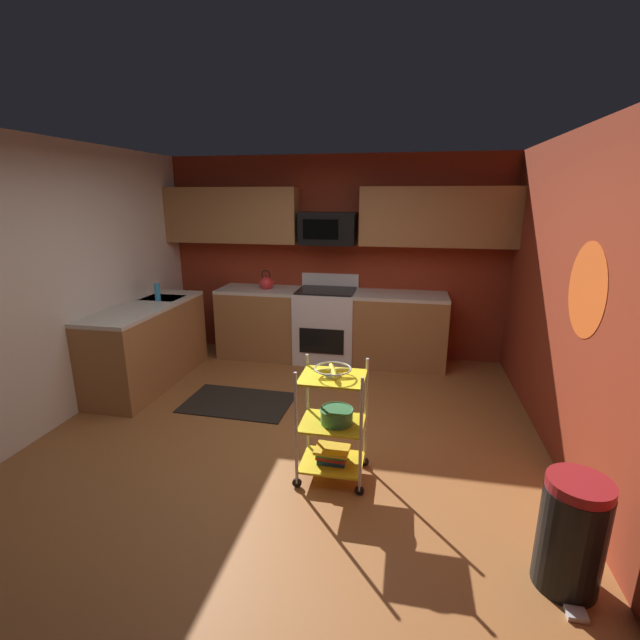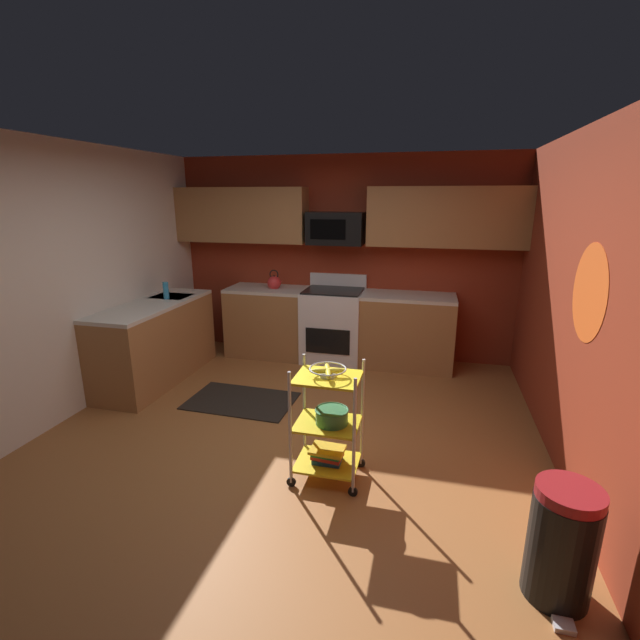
# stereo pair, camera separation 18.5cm
# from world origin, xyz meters

# --- Properties ---
(floor) EXTENTS (4.40, 4.80, 0.04)m
(floor) POSITION_xyz_m (0.00, 0.00, -0.02)
(floor) COLOR #995B2D
(floor) RESTS_ON ground
(wall_back) EXTENTS (4.52, 0.06, 2.60)m
(wall_back) POSITION_xyz_m (0.00, 2.43, 1.30)
(wall_back) COLOR maroon
(wall_back) RESTS_ON ground
(wall_left) EXTENTS (0.06, 4.80, 2.60)m
(wall_left) POSITION_xyz_m (-2.23, 0.00, 1.30)
(wall_left) COLOR silver
(wall_left) RESTS_ON ground
(wall_right) EXTENTS (0.06, 4.80, 2.60)m
(wall_right) POSITION_xyz_m (2.23, 0.00, 1.30)
(wall_right) COLOR maroon
(wall_right) RESTS_ON ground
(wall_flower_decal) EXTENTS (0.00, 0.69, 0.69)m
(wall_flower_decal) POSITION_xyz_m (2.20, -0.01, 1.45)
(wall_flower_decal) COLOR #E5591E
(counter_run) EXTENTS (3.67, 2.29, 0.92)m
(counter_run) POSITION_xyz_m (-0.71, 1.68, 0.46)
(counter_run) COLOR #9E6B3D
(counter_run) RESTS_ON ground
(oven_range) EXTENTS (0.76, 0.65, 1.10)m
(oven_range) POSITION_xyz_m (-0.05, 2.10, 0.48)
(oven_range) COLOR white
(oven_range) RESTS_ON ground
(upper_cabinets) EXTENTS (4.40, 0.33, 0.70)m
(upper_cabinets) POSITION_xyz_m (0.01, 2.23, 1.85)
(upper_cabinets) COLOR #9E6B3D
(microwave) EXTENTS (0.70, 0.39, 0.40)m
(microwave) POSITION_xyz_m (-0.05, 2.21, 1.70)
(microwave) COLOR black
(rolling_cart) EXTENTS (0.54, 0.39, 0.91)m
(rolling_cart) POSITION_xyz_m (0.47, -0.43, 0.45)
(rolling_cart) COLOR silver
(rolling_cart) RESTS_ON ground
(fruit_bowl) EXTENTS (0.27, 0.27, 0.07)m
(fruit_bowl) POSITION_xyz_m (0.47, -0.43, 0.88)
(fruit_bowl) COLOR silver
(fruit_bowl) RESTS_ON rolling_cart
(mixing_bowl_large) EXTENTS (0.25, 0.25, 0.11)m
(mixing_bowl_large) POSITION_xyz_m (0.50, -0.43, 0.52)
(mixing_bowl_large) COLOR #387F4C
(mixing_bowl_large) RESTS_ON rolling_cart
(book_stack) EXTENTS (0.27, 0.20, 0.11)m
(book_stack) POSITION_xyz_m (0.47, -0.43, 0.19)
(book_stack) COLOR #1E4C8C
(book_stack) RESTS_ON rolling_cart
(kettle) EXTENTS (0.21, 0.18, 0.26)m
(kettle) POSITION_xyz_m (-0.84, 2.10, 1.00)
(kettle) COLOR red
(kettle) RESTS_ON counter_run
(dish_soap_bottle) EXTENTS (0.06, 0.06, 0.20)m
(dish_soap_bottle) POSITION_xyz_m (-1.87, 1.20, 1.02)
(dish_soap_bottle) COLOR #2D8CBF
(dish_soap_bottle) RESTS_ON counter_run
(trash_can) EXTENTS (0.34, 0.42, 0.66)m
(trash_can) POSITION_xyz_m (1.90, -1.15, 0.33)
(trash_can) COLOR black
(trash_can) RESTS_ON ground
(floor_rug) EXTENTS (1.12, 0.73, 0.01)m
(floor_rug) POSITION_xyz_m (-0.71, 0.63, 0.01)
(floor_rug) COLOR black
(floor_rug) RESTS_ON ground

